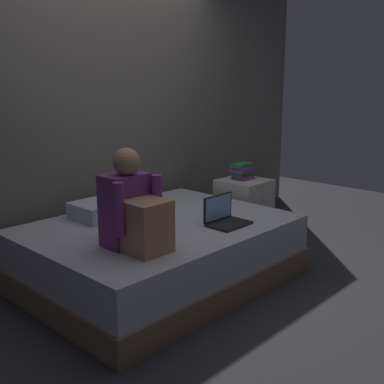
{
  "coord_description": "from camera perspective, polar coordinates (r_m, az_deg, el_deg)",
  "views": [
    {
      "loc": [
        -2.58,
        -2.29,
        1.54
      ],
      "look_at": [
        -0.04,
        0.1,
        0.72
      ],
      "focal_mm": 44.33,
      "sensor_mm": 36.0,
      "label": 1
    }
  ],
  "objects": [
    {
      "name": "ground_plane",
      "position": [
        3.78,
        1.54,
        -10.83
      ],
      "size": [
        8.0,
        8.0,
        0.0
      ],
      "primitive_type": "plane",
      "color": "#2D2D33"
    },
    {
      "name": "nightstand",
      "position": [
        4.76,
        6.24,
        -2.01
      ],
      "size": [
        0.44,
        0.46,
        0.59
      ],
      "color": "beige",
      "rests_on": "ground_plane"
    },
    {
      "name": "pillow",
      "position": [
        3.91,
        -10.05,
        -1.89
      ],
      "size": [
        0.56,
        0.36,
        0.13
      ],
      "primitive_type": "cube",
      "color": "silver",
      "rests_on": "bed"
    },
    {
      "name": "person_sitting",
      "position": [
        3.09,
        -7.02,
        -2.25
      ],
      "size": [
        0.39,
        0.44,
        0.66
      ],
      "color": "#75337A",
      "rests_on": "bed"
    },
    {
      "name": "wall_back",
      "position": [
        4.35,
        -10.42,
        10.51
      ],
      "size": [
        5.6,
        0.1,
        2.7
      ],
      "primitive_type": "cube",
      "color": "slate",
      "rests_on": "ground_plane"
    },
    {
      "name": "bed",
      "position": [
        3.75,
        -3.94,
        -7.2
      ],
      "size": [
        2.0,
        1.5,
        0.47
      ],
      "color": "#7A6047",
      "rests_on": "ground_plane"
    },
    {
      "name": "book_stack",
      "position": [
        4.71,
        6.09,
        2.52
      ],
      "size": [
        0.23,
        0.16,
        0.16
      ],
      "color": "#703D84",
      "rests_on": "nightstand"
    },
    {
      "name": "laptop",
      "position": [
        3.63,
        3.94,
        -3.05
      ],
      "size": [
        0.32,
        0.23,
        0.22
      ],
      "color": "black",
      "rests_on": "bed"
    }
  ]
}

